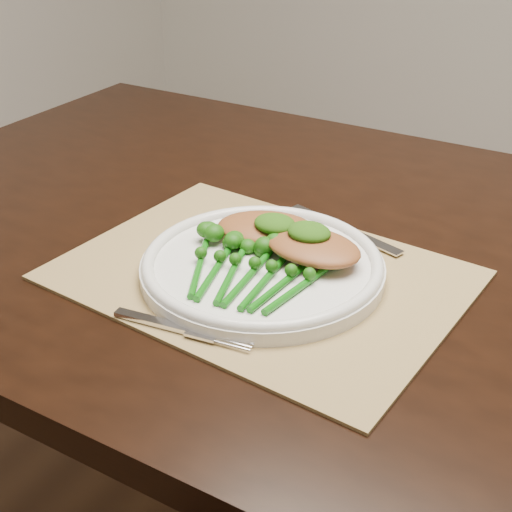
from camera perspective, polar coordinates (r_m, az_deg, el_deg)
The scene contains 10 objects.
dining_table at distance 1.18m, azimuth 7.72°, elevation -15.66°, with size 1.60×0.90×0.75m.
placemat at distance 0.88m, azimuth 0.40°, elevation -1.53°, with size 0.48×0.35×0.00m, color #9D814F.
dinner_plate at distance 0.87m, azimuth 0.52°, elevation -0.73°, with size 0.30×0.30×0.03m.
knife at distance 1.00m, azimuth 6.26°, elevation 2.50°, with size 0.19×0.07×0.01m.
fork at distance 0.78m, azimuth -5.18°, elevation -5.98°, with size 0.17×0.04×0.01m.
chicken_fillet_left at distance 0.92m, azimuth 0.83°, elevation 2.26°, with size 0.13×0.09×0.03m, color brown.
chicken_fillet_right at distance 0.87m, azimuth 4.58°, elevation 0.76°, with size 0.13×0.09×0.03m, color brown.
pesto_dollop_left at distance 0.90m, azimuth 1.52°, elevation 2.60°, with size 0.05×0.05×0.02m, color #184009.
pesto_dollop_right at distance 0.87m, azimuth 4.27°, elevation 1.91°, with size 0.05×0.05×0.02m, color #184009.
broccolini_bundle at distance 0.83m, azimuth -0.66°, elevation -1.70°, with size 0.17×0.19×0.04m.
Camera 1 is at (0.18, -0.83, 1.21)m, focal length 50.00 mm.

